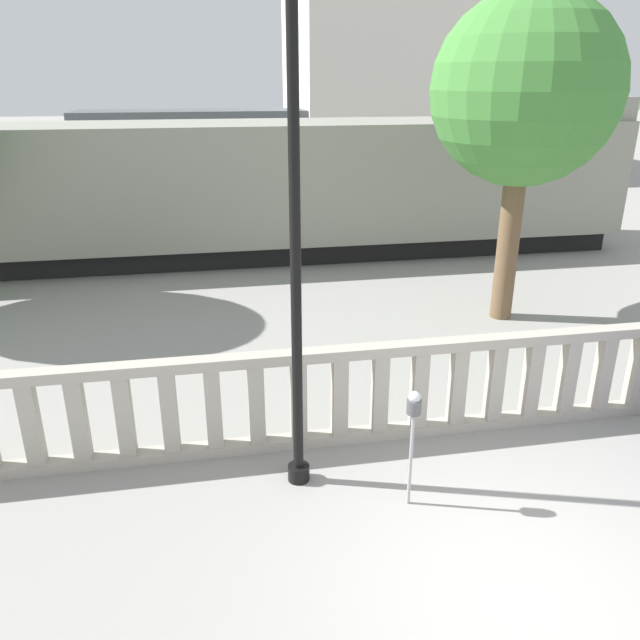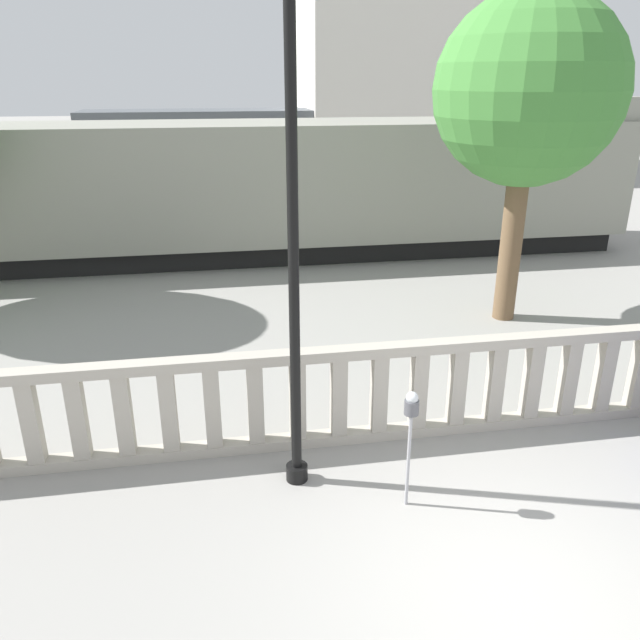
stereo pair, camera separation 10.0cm
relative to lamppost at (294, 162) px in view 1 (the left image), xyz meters
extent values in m
plane|color=gray|center=(1.77, -2.22, -3.83)|extent=(160.00, 160.00, 0.00)
cube|color=#ADA599|center=(1.77, 0.76, -3.76)|extent=(15.34, 0.24, 0.14)
cube|color=#ADA599|center=(1.77, 0.76, -2.52)|extent=(15.34, 0.24, 0.14)
cube|color=#ADA599|center=(-3.18, 0.76, -3.14)|extent=(0.20, 0.20, 1.10)
cube|color=#ADA599|center=(-2.63, 0.76, -3.14)|extent=(0.20, 0.20, 1.10)
cube|color=#ADA599|center=(-2.08, 0.76, -3.14)|extent=(0.20, 0.20, 1.10)
cube|color=#ADA599|center=(-1.53, 0.76, -3.14)|extent=(0.20, 0.20, 1.10)
cube|color=#ADA599|center=(-0.98, 0.76, -3.14)|extent=(0.20, 0.20, 1.10)
cube|color=#ADA599|center=(-0.43, 0.76, -3.14)|extent=(0.20, 0.20, 1.10)
cube|color=#ADA599|center=(0.12, 0.76, -3.14)|extent=(0.20, 0.20, 1.10)
cube|color=#ADA599|center=(0.67, 0.76, -3.14)|extent=(0.20, 0.20, 1.10)
cube|color=#ADA599|center=(1.22, 0.76, -3.14)|extent=(0.20, 0.20, 1.10)
cube|color=#ADA599|center=(1.77, 0.76, -3.14)|extent=(0.20, 0.20, 1.10)
cube|color=#ADA599|center=(2.32, 0.76, -3.14)|extent=(0.20, 0.20, 1.10)
cube|color=#ADA599|center=(2.87, 0.76, -3.14)|extent=(0.20, 0.20, 1.10)
cube|color=#ADA599|center=(3.42, 0.76, -3.14)|extent=(0.20, 0.20, 1.10)
cube|color=#ADA599|center=(3.97, 0.76, -3.14)|extent=(0.20, 0.20, 1.10)
cube|color=#ADA599|center=(4.52, 0.76, -3.14)|extent=(0.20, 0.20, 1.10)
cube|color=#ADA599|center=(5.07, 0.76, -3.14)|extent=(0.20, 0.20, 1.10)
cylinder|color=black|center=(0.00, 0.00, -3.73)|extent=(0.27, 0.27, 0.20)
cylinder|color=black|center=(0.00, 0.00, -0.51)|extent=(0.12, 0.12, 6.24)
cylinder|color=#99999E|center=(1.18, -0.68, -3.24)|extent=(0.04, 0.04, 1.19)
cylinder|color=#4C4C51|center=(1.18, -0.68, -2.56)|extent=(0.16, 0.16, 0.17)
sphere|color=#B2B7BC|center=(1.18, -0.68, -2.44)|extent=(0.14, 0.14, 0.14)
cube|color=black|center=(-3.31, 10.36, -3.56)|extent=(26.91, 2.42, 0.55)
cube|color=gray|center=(-3.31, 10.36, -1.80)|extent=(27.46, 3.03, 2.98)
cube|color=gray|center=(8.92, 10.36, -0.01)|extent=(3.00, 2.73, 0.60)
cube|color=black|center=(5.64, 23.40, -3.56)|extent=(23.54, 2.35, 0.55)
cube|color=#4C5156|center=(5.64, 23.40, -1.96)|extent=(24.02, 2.94, 2.65)
cube|color=#4C5156|center=(16.15, 23.40, -0.33)|extent=(3.00, 2.64, 0.60)
cube|color=beige|center=(9.10, 26.10, 0.77)|extent=(10.56, 8.95, 9.21)
cylinder|color=brown|center=(4.94, 4.76, -2.28)|extent=(0.43, 0.43, 3.11)
sphere|color=#428438|center=(4.94, 4.76, 0.57)|extent=(3.46, 3.46, 3.46)
camera|label=1|loc=(-0.92, -6.38, 0.81)|focal=35.00mm
camera|label=2|loc=(-0.82, -6.40, 0.81)|focal=35.00mm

